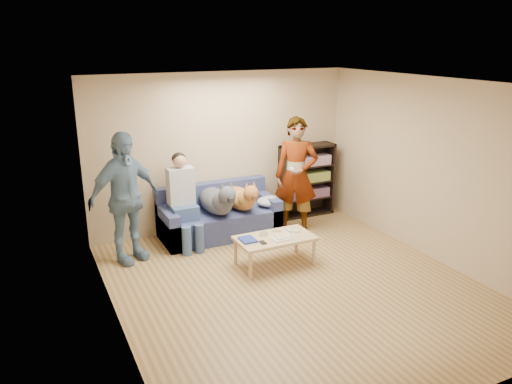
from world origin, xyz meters
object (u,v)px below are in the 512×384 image
dog_tan (241,198)px  sofa (219,218)px  dog_gray (218,200)px  person_seated (183,197)px  person_standing_right (296,176)px  coffee_table (275,240)px  person_standing_left (124,198)px  camera_silver (264,234)px  notebook_blue (248,240)px  bookshelf (306,179)px

dog_tan → sofa: bearing=158.6°
sofa → dog_gray: (-0.07, -0.17, 0.37)m
dog_tan → person_seated: bearing=179.3°
person_standing_right → dog_gray: bearing=-153.1°
sofa → dog_tan: (0.35, -0.14, 0.35)m
sofa → coffee_table: (0.30, -1.40, 0.09)m
person_standing_left → camera_silver: size_ratio=17.25×
sofa → person_standing_right: bearing=-17.4°
person_standing_right → sofa: 1.45m
camera_silver → sofa: (-0.18, 1.28, -0.16)m
person_standing_left → dog_gray: size_ratio=1.50×
camera_silver → coffee_table: (0.12, -0.12, -0.07)m
person_standing_right → dog_tan: size_ratio=1.65×
dog_gray → dog_tan: (0.42, 0.03, -0.03)m
person_standing_right → person_seated: (-1.85, 0.26, -0.18)m
person_seated → dog_tan: size_ratio=1.27×
notebook_blue → person_seated: person_seated is taller
notebook_blue → dog_gray: size_ratio=0.21×
dog_gray → bookshelf: 1.91m
notebook_blue → person_seated: bearing=113.2°
person_seated → coffee_table: person_seated is taller
camera_silver → coffee_table: camera_silver is taller
coffee_table → bookshelf: size_ratio=0.85×
person_seated → person_standing_left: bearing=-166.3°
camera_silver → coffee_table: bearing=-45.0°
person_standing_right → sofa: (-1.23, 0.38, -0.68)m
camera_silver → bookshelf: bearing=43.1°
coffee_table → bookshelf: 2.24m
notebook_blue → camera_silver: camera_silver is taller
person_standing_left → person_seated: size_ratio=1.29×
notebook_blue → coffee_table: 0.41m
person_standing_right → coffee_table: 1.49m
dog_gray → bookshelf: (1.87, 0.41, 0.03)m
notebook_blue → sofa: (0.10, 1.35, -0.15)m
dog_tan → coffee_table: 1.29m
camera_silver → dog_gray: 1.16m
notebook_blue → person_seated: (-0.53, 1.22, 0.34)m
coffee_table → bookshelf: bookshelf is taller
camera_silver → person_standing_left: bearing=151.7°
person_standing_left → camera_silver: (1.73, -0.93, -0.50)m
dog_tan → bookshelf: 1.50m
sofa → dog_tan: bearing=-21.4°
person_seated → bookshelf: size_ratio=1.13×
person_seated → sofa: bearing=11.5°
person_standing_left → coffee_table: size_ratio=1.72×
person_standing_right → bookshelf: (0.57, 0.62, -0.28)m
sofa → camera_silver: bearing=-81.9°
person_seated → coffee_table: size_ratio=1.34×
camera_silver → person_seated: 1.45m
sofa → bookshelf: bookshelf is taller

